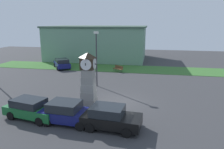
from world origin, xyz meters
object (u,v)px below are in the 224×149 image
bollard_near_tower (70,107)px  car_near_tower (67,112)px  clock_tower (88,80)px  street_lamp_far_side (96,55)px  car_navy_sedan (32,108)px  car_far_lot (62,63)px  car_by_building (110,117)px  bollard_mid_row (76,115)px  bench (118,68)px

bollard_near_tower → car_near_tower: (0.41, -1.58, 0.27)m
clock_tower → street_lamp_far_side: 6.04m
car_navy_sedan → car_far_lot: size_ratio=0.96×
street_lamp_far_side → car_by_building: bearing=-70.1°
clock_tower → car_navy_sedan: size_ratio=1.03×
bollard_near_tower → car_far_lot: (-7.88, 16.46, 0.24)m
bollard_near_tower → bollard_mid_row: bearing=-53.4°
car_far_lot → bench: 9.22m
car_navy_sedan → car_by_building: 6.26m
car_by_building → street_lamp_far_side: (-3.54, 9.77, 2.77)m
car_by_building → street_lamp_far_side: street_lamp_far_side is taller
bollard_near_tower → car_navy_sedan: size_ratio=0.23×
car_far_lot → street_lamp_far_side: street_lamp_far_side is taller
bollard_mid_row → car_by_building: (2.65, -0.53, 0.24)m
bollard_mid_row → street_lamp_far_side: bearing=95.5°
bollard_mid_row → car_by_building: car_by_building is taller
car_by_building → street_lamp_far_side: bearing=109.9°
clock_tower → bench: 13.72m
clock_tower → car_navy_sedan: bearing=-135.9°
street_lamp_far_side → clock_tower: bearing=-82.1°
bench → street_lamp_far_side: bearing=-98.8°
car_navy_sedan → bench: bearing=77.1°
car_far_lot → street_lamp_far_side: 12.03m
bollard_mid_row → street_lamp_far_side: 9.76m
car_near_tower → car_by_building: (3.23, -0.28, 0.00)m
bollard_mid_row → car_navy_sedan: car_navy_sedan is taller
clock_tower → bollard_mid_row: (0.08, -3.39, -1.72)m
bollard_near_tower → bench: bollard_near_tower is taller
car_far_lot → bollard_near_tower: bearing=-64.4°
street_lamp_far_side → car_near_tower: bearing=-88.1°
bollard_near_tower → car_near_tower: size_ratio=0.26×
bollard_mid_row → bench: 17.00m
bollard_near_tower → bollard_mid_row: 1.67m
clock_tower → car_navy_sedan: 5.11m
clock_tower → car_near_tower: size_ratio=1.14×
clock_tower → bollard_mid_row: bearing=-88.6°
car_navy_sedan → bench: (3.88, 17.00, -0.24)m
car_navy_sedan → car_near_tower: size_ratio=1.10×
car_near_tower → car_by_building: size_ratio=0.99×
bollard_mid_row → car_navy_sedan: bearing=-180.0°
car_near_tower → clock_tower: bearing=82.2°
car_navy_sedan → car_near_tower: car_near_tower is taller
clock_tower → car_far_lot: bearing=121.4°
bollard_near_tower → car_near_tower: bearing=-75.4°
clock_tower → bench: bearing=88.4°
car_near_tower → car_far_lot: 19.85m
bollard_mid_row → car_far_lot: size_ratio=0.24×
car_far_lot → bench: (9.18, -0.80, -0.25)m
bollard_mid_row → car_near_tower: car_near_tower is taller
bollard_near_tower → bollard_mid_row: (0.99, -1.34, 0.04)m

